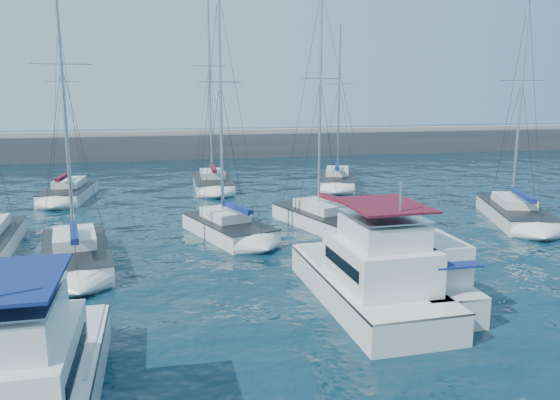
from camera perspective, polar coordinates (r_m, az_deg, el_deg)
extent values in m
plane|color=black|center=(21.83, 1.49, -11.15)|extent=(220.00, 220.00, 0.00)
cube|color=#424244|center=(72.11, -8.60, 5.30)|extent=(160.00, 6.00, 4.00)
cube|color=gray|center=(71.92, -8.65, 7.04)|extent=(160.00, 1.20, 0.50)
cube|color=#262628|center=(15.94, -24.96, -16.59)|extent=(3.43, 9.10, 0.08)
cube|color=silver|center=(14.61, -26.17, -15.60)|extent=(2.85, 4.22, 1.60)
cube|color=black|center=(14.57, -26.19, -15.32)|extent=(2.90, 3.38, 0.45)
cube|color=silver|center=(13.93, -26.80, -11.35)|extent=(2.28, 2.96, 0.90)
cube|color=navy|center=(13.60, -27.18, -7.44)|extent=(2.56, 3.38, 0.08)
cube|color=silver|center=(22.55, 8.99, -9.45)|extent=(3.90, 9.42, 1.60)
cube|color=#262628|center=(22.30, 9.05, -7.65)|extent=(3.97, 9.42, 0.08)
cube|color=silver|center=(21.05, 10.35, -6.40)|extent=(3.20, 4.41, 1.60)
cube|color=black|center=(21.02, 10.35, -6.20)|extent=(3.23, 3.55, 0.45)
cube|color=silver|center=(20.53, 10.70, -3.24)|extent=(2.55, 3.09, 0.90)
cube|color=#53101F|center=(20.31, 10.80, -0.50)|extent=(2.87, 3.54, 0.08)
cube|color=silver|center=(23.02, 14.49, -9.24)|extent=(2.34, 6.17, 1.60)
cube|color=#262628|center=(22.77, 14.58, -7.47)|extent=(2.38, 6.17, 0.08)
cube|color=silver|center=(21.88, 15.57, -5.95)|extent=(1.96, 2.87, 1.60)
cube|color=black|center=(21.86, 15.58, -5.75)|extent=(2.00, 2.30, 0.45)
cube|color=navy|center=(20.86, 17.03, -6.03)|extent=(1.84, 1.89, 0.07)
cube|color=silver|center=(28.55, -20.55, -5.80)|extent=(4.18, 8.24, 1.30)
cube|color=#262628|center=(28.38, -20.63, -4.58)|extent=(4.24, 8.25, 0.06)
cube|color=silver|center=(28.78, -20.70, -3.71)|extent=(2.46, 3.70, 0.55)
cylinder|color=silver|center=(28.19, -21.70, 10.32)|extent=(0.18, 0.18, 13.59)
cylinder|color=silver|center=(27.02, -20.71, -3.45)|extent=(0.73, 3.91, 0.12)
cube|color=navy|center=(26.89, -20.73, -3.19)|extent=(0.89, 3.55, 0.28)
cube|color=silver|center=(32.00, -5.40, -3.31)|extent=(5.04, 7.50, 1.30)
cube|color=#262628|center=(31.85, -5.42, -2.21)|extent=(5.09, 7.52, 0.06)
cube|color=silver|center=(32.15, -5.78, -1.51)|extent=(2.79, 3.49, 0.55)
cylinder|color=silver|center=(31.61, -6.22, 9.93)|extent=(0.18, 0.18, 12.35)
cylinder|color=silver|center=(30.75, -4.58, -1.02)|extent=(1.26, 3.31, 0.12)
cube|color=navy|center=(30.63, -4.50, -0.78)|extent=(1.37, 3.06, 0.28)
cube|color=silver|center=(34.19, 4.79, -2.35)|extent=(5.38, 8.80, 1.30)
cube|color=#262628|center=(34.04, 4.81, -1.32)|extent=(5.44, 8.82, 0.06)
cube|color=silver|center=(34.39, 4.34, -0.64)|extent=(2.98, 4.04, 0.55)
cylinder|color=silver|center=(33.92, 4.21, 10.41)|extent=(0.18, 0.18, 12.77)
cylinder|color=silver|center=(32.87, 6.05, -0.25)|extent=(1.32, 3.98, 0.12)
cube|color=#53101F|center=(32.76, 6.16, -0.02)|extent=(1.42, 3.65, 0.28)
cube|color=silver|center=(38.87, 23.33, -1.59)|extent=(5.70, 9.13, 1.30)
cube|color=#262628|center=(38.75, 23.40, -0.68)|extent=(5.76, 9.15, 0.06)
cube|color=silver|center=(39.20, 23.22, -0.06)|extent=(3.09, 4.21, 0.55)
cylinder|color=silver|center=(38.87, 23.84, 9.51)|extent=(0.18, 0.18, 12.64)
cylinder|color=silver|center=(37.37, 24.05, 0.22)|extent=(1.55, 4.11, 0.12)
cube|color=navy|center=(37.26, 24.12, 0.42)|extent=(1.62, 3.78, 0.28)
cube|color=silver|center=(46.16, -21.20, 0.48)|extent=(3.70, 7.72, 1.30)
cube|color=#262628|center=(46.05, -21.26, 1.25)|extent=(3.76, 7.72, 0.06)
cube|color=silver|center=(46.45, -21.15, 1.74)|extent=(2.26, 3.44, 0.55)
cylinder|color=silver|center=(46.18, -21.65, 9.88)|extent=(0.18, 0.18, 12.78)
cylinder|color=silver|center=(44.85, -21.68, 2.09)|extent=(0.48, 3.73, 0.12)
cube|color=#53101F|center=(44.73, -21.72, 2.26)|extent=(0.67, 3.38, 0.28)
cube|color=silver|center=(47.97, -7.04, 1.54)|extent=(3.37, 8.28, 1.30)
cube|color=#262628|center=(47.86, -7.06, 2.29)|extent=(3.43, 8.28, 0.06)
cube|color=silver|center=(48.32, -7.11, 2.75)|extent=(2.13, 3.64, 0.55)
cylinder|color=silver|center=(48.11, -7.36, 11.96)|extent=(0.18, 0.18, 15.07)
cylinder|color=silver|center=(46.53, -6.99, 3.11)|extent=(0.26, 4.09, 0.12)
cube|color=#53101F|center=(46.41, -6.98, 3.28)|extent=(0.47, 3.69, 0.28)
cube|color=silver|center=(49.43, 5.98, 1.85)|extent=(5.52, 8.71, 1.30)
cube|color=#262628|center=(49.33, 6.00, 2.57)|extent=(5.58, 8.73, 0.06)
cube|color=silver|center=(49.79, 6.02, 3.03)|extent=(3.02, 4.02, 0.55)
cylinder|color=silver|center=(49.59, 6.18, 10.54)|extent=(0.18, 0.18, 12.62)
cylinder|color=silver|center=(47.99, 6.00, 3.38)|extent=(1.46, 3.90, 0.12)
cube|color=navy|center=(47.87, 6.00, 3.54)|extent=(1.54, 3.59, 0.28)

